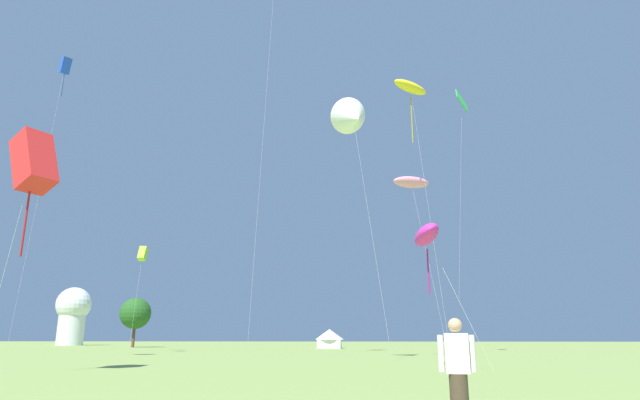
{
  "coord_description": "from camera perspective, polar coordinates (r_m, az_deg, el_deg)",
  "views": [
    {
      "loc": [
        3.23,
        -3.58,
        1.43
      ],
      "look_at": [
        0.0,
        32.0,
        10.74
      ],
      "focal_mm": 29.69,
      "sensor_mm": 36.0,
      "label": 1
    }
  ],
  "objects": [
    {
      "name": "kite_green_diamond",
      "position": [
        58.97,
        15.03,
        10.12
      ],
      "size": [
        3.08,
        3.16,
        27.27
      ],
      "color": "green",
      "rests_on": "ground"
    },
    {
      "name": "kite_pink_parafoil",
      "position": [
        43.12,
        9.81,
        1.88
      ],
      "size": [
        3.74,
        2.37,
        14.11
      ],
      "color": "pink",
      "rests_on": "ground"
    },
    {
      "name": "kite_magenta_parafoil",
      "position": [
        27.96,
        11.4,
        -3.75
      ],
      "size": [
        3.26,
        3.71,
        7.28
      ],
      "color": "#E02DA3",
      "rests_on": "ground"
    },
    {
      "name": "kite_white_delta",
      "position": [
        38.59,
        3.59,
        8.86
      ],
      "size": [
        4.09,
        4.1,
        18.51
      ],
      "color": "white",
      "rests_on": "ground"
    },
    {
      "name": "kite_red_box",
      "position": [
        27.01,
        -28.45,
        3.64
      ],
      "size": [
        2.57,
        2.16,
        10.55
      ],
      "color": "red",
      "rests_on": "ground"
    },
    {
      "name": "kite_lime_box",
      "position": [
        56.85,
        -18.57,
        -5.51
      ],
      "size": [
        0.78,
        2.35,
        10.47
      ],
      "color": "#99DB2D",
      "rests_on": "ground"
    },
    {
      "name": "kite_blue_box",
      "position": [
        60.1,
        -25.76,
        12.84
      ],
      "size": [
        1.56,
        2.62,
        28.68
      ],
      "color": "blue",
      "rests_on": "ground"
    },
    {
      "name": "kite_yellow_parafoil",
      "position": [
        43.9,
        9.71,
        11.85
      ],
      "size": [
        3.56,
        3.45,
        21.46
      ],
      "color": "yellow",
      "rests_on": "ground"
    },
    {
      "name": "person_spectator",
      "position": [
        8.74,
        14.67,
        -18.0
      ],
      "size": [
        0.57,
        0.28,
        1.73
      ],
      "color": "#473828",
      "rests_on": "ground"
    },
    {
      "name": "festival_tent_center",
      "position": [
        74.46,
        1.03,
        -14.62
      ],
      "size": [
        3.92,
        3.92,
        2.55
      ],
      "color": "white",
      "rests_on": "ground"
    },
    {
      "name": "observatory_dome",
      "position": [
        113.19,
        -25.09,
        -10.95
      ],
      "size": [
        6.4,
        6.4,
        10.8
      ],
      "color": "white",
      "rests_on": "ground"
    },
    {
      "name": "tree_distant_left",
      "position": [
        87.2,
        -19.27,
        -11.47
      ],
      "size": [
        4.67,
        4.67,
        7.36
      ],
      "color": "brown",
      "rests_on": "ground"
    }
  ]
}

